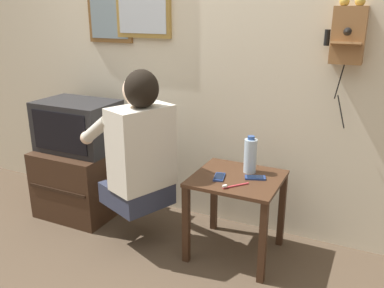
{
  "coord_description": "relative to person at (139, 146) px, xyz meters",
  "views": [
    {
      "loc": [
        1.11,
        -1.4,
        1.5
      ],
      "look_at": [
        0.09,
        0.73,
        0.71
      ],
      "focal_mm": 38.0,
      "sensor_mm": 36.0,
      "label": 1
    }
  ],
  "objects": [
    {
      "name": "wall_back",
      "position": [
        0.22,
        0.57,
        0.58
      ],
      "size": [
        6.8,
        0.05,
        2.55
      ],
      "color": "beige",
      "rests_on": "ground_plane"
    },
    {
      "name": "side_table",
      "position": [
        0.59,
        0.17,
        -0.27
      ],
      "size": [
        0.53,
        0.49,
        0.53
      ],
      "color": "#422819",
      "rests_on": "ground_plane"
    },
    {
      "name": "person",
      "position": [
        0.0,
        0.0,
        0.0
      ],
      "size": [
        0.64,
        0.56,
        0.88
      ],
      "rotation": [
        0.0,
        0.0,
        1.18
      ],
      "color": "#2D3347",
      "rests_on": "ground_plane"
    },
    {
      "name": "tv_stand",
      "position": [
        -0.67,
        0.21,
        -0.44
      ],
      "size": [
        0.56,
        0.55,
        0.51
      ],
      "color": "#382316",
      "rests_on": "ground_plane"
    },
    {
      "name": "television",
      "position": [
        -0.67,
        0.22,
        -0.01
      ],
      "size": [
        0.57,
        0.39,
        0.36
      ],
      "color": "#232326",
      "rests_on": "tv_stand"
    },
    {
      "name": "wall_phone_antique",
      "position": [
        1.1,
        0.49,
        0.67
      ],
      "size": [
        0.22,
        0.18,
        0.74
      ],
      "color": "olive"
    },
    {
      "name": "framed_picture",
      "position": [
        -0.56,
        0.53,
        0.78
      ],
      "size": [
        0.37,
        0.03,
        0.43
      ],
      "color": "brown"
    },
    {
      "name": "cell_phone_held",
      "position": [
        0.5,
        0.11,
        -0.16
      ],
      "size": [
        0.09,
        0.13,
        0.01
      ],
      "rotation": [
        0.0,
        0.0,
        0.23
      ],
      "color": "navy",
      "rests_on": "side_table"
    },
    {
      "name": "cell_phone_spare",
      "position": [
        0.7,
        0.19,
        -0.16
      ],
      "size": [
        0.14,
        0.1,
        0.01
      ],
      "rotation": [
        0.0,
        0.0,
        -1.21
      ],
      "color": "navy",
      "rests_on": "side_table"
    },
    {
      "name": "water_bottle",
      "position": [
        0.63,
        0.28,
        -0.06
      ],
      "size": [
        0.08,
        0.08,
        0.24
      ],
      "color": "#ADC6DB",
      "rests_on": "side_table"
    },
    {
      "name": "toothbrush",
      "position": [
        0.62,
        0.03,
        -0.16
      ],
      "size": [
        0.12,
        0.14,
        0.02
      ],
      "rotation": [
        0.0,
        0.0,
        2.44
      ],
      "color": "#D83F4C",
      "rests_on": "side_table"
    }
  ]
}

